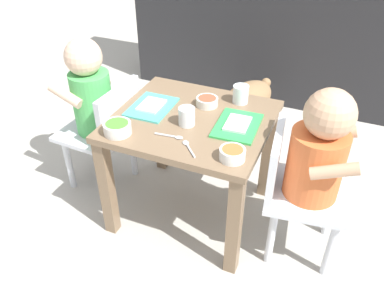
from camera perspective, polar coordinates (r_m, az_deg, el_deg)
ground_plane at (r=1.72m, az=-0.00°, el=-7.85°), size 7.00×7.00×0.00m
kitchen_cabinet_back at (r=2.48m, az=11.42°, el=19.29°), size 1.61×0.34×1.01m
dining_table at (r=1.49m, az=-0.00°, el=2.26°), size 0.55×0.51×0.45m
seated_child_left at (r=1.68m, az=-13.60°, el=7.28°), size 0.30×0.30×0.67m
seated_child_right at (r=1.36m, az=16.78°, el=-0.65°), size 0.31×0.31×0.66m
dog at (r=2.06m, az=7.02°, el=7.14°), size 0.29×0.47×0.32m
food_tray_left at (r=1.52m, az=-5.70°, el=6.60°), size 0.15×0.19×0.02m
food_tray_right at (r=1.41m, az=6.40°, el=4.00°), size 0.15×0.21×0.02m
water_cup_left at (r=1.40m, az=-0.84°, el=5.13°), size 0.06×0.06×0.06m
water_cup_right at (r=1.55m, az=6.85°, el=8.15°), size 0.06×0.06×0.07m
cereal_bowl_left_side at (r=1.24m, az=5.70°, el=-0.03°), size 0.08×0.08×0.04m
veggie_bowl_near at (r=1.52m, az=2.14°, el=7.35°), size 0.08×0.08×0.03m
veggie_bowl_far at (r=1.38m, az=-10.46°, el=3.58°), size 0.09×0.09×0.04m
spoon_by_left_tray at (r=1.35m, az=-2.87°, el=2.44°), size 0.10×0.02×0.01m
spoon_by_right_tray at (r=1.29m, az=-0.53°, el=0.95°), size 0.08×0.08×0.01m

